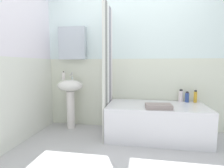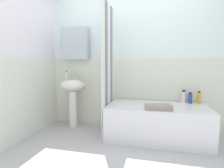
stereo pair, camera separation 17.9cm
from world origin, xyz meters
The scene contains 12 objects.
ground_plane centered at (0.00, 0.00, -0.02)m, with size 4.80×5.60×0.04m, color #B9B7B8.
wall_back_tiled centered at (-0.07, 1.26, 1.14)m, with size 3.60×0.18×2.40m.
wall_left_tiled centered at (-1.57, 0.34, 1.12)m, with size 0.07×1.81×2.40m.
sink centered at (-1.08, 1.03, 0.62)m, with size 0.44×0.34×0.84m.
faucet centered at (-1.08, 1.11, 0.90)m, with size 0.03×0.12×0.12m.
soap_dispenser centered at (-1.21, 1.05, 0.91)m, with size 0.05×0.05×0.15m.
bathtub centered at (0.35, 0.85, 0.25)m, with size 1.44×0.74×0.50m, color white.
shower_curtain centered at (-0.39, 0.85, 1.00)m, with size 0.01×0.74×2.00m.
body_wash_bottle centered at (0.97, 1.12, 0.60)m, with size 0.05×0.05×0.20m.
shampoo_bottle centered at (0.84, 1.13, 0.58)m, with size 0.06×0.06×0.17m.
lotion_bottle centered at (0.75, 1.16, 0.60)m, with size 0.07×0.07×0.20m.
towel_folded centered at (0.36, 0.61, 0.54)m, with size 0.35×0.20×0.06m, color gray.
Camera 2 is at (0.31, -1.81, 1.10)m, focal length 28.67 mm.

